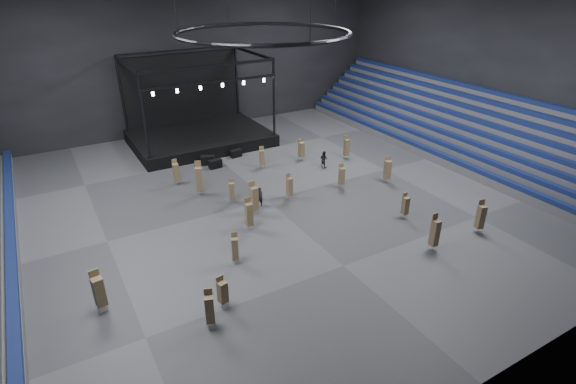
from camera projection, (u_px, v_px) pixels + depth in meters
floor at (267, 200)px, 36.68m from camera, size 50.00×50.00×0.00m
wall_back at (176, 51)px, 48.99m from camera, size 50.00×0.20×18.00m
wall_front at (528, 210)px, 16.39m from camera, size 50.00×0.20×18.00m
wall_right at (492, 60)px, 43.89m from camera, size 0.20×42.00×18.00m
bleachers_right at (464, 134)px, 46.19m from camera, size 7.20×40.00×6.40m
stage at (197, 129)px, 48.64m from camera, size 14.00×10.00×9.20m
truss_ring at (263, 33)px, 30.92m from camera, size 12.30×12.30×5.15m
flight_case_left at (208, 160)px, 43.24m from camera, size 1.47×1.12×0.88m
flight_case_mid at (215, 164)px, 42.51m from camera, size 1.27×0.72×0.81m
flight_case_right at (236, 153)px, 45.04m from camera, size 1.18×0.69×0.75m
chair_stack_0 at (176, 172)px, 38.89m from camera, size 0.47×0.47×2.31m
chair_stack_1 at (301, 149)px, 43.94m from camera, size 0.55×0.55×2.18m
chair_stack_2 at (435, 232)px, 29.56m from camera, size 0.49×0.49×2.72m
chair_stack_3 at (289, 186)px, 36.39m from camera, size 0.46×0.46×2.25m
chair_stack_4 at (342, 176)px, 38.28m from camera, size 0.53×0.53×2.21m
chair_stack_5 at (249, 214)px, 31.95m from camera, size 0.51×0.51×2.55m
chair_stack_6 at (232, 190)px, 35.81m from camera, size 0.56×0.56×2.10m
chair_stack_7 at (235, 248)px, 28.26m from camera, size 0.54×0.54×2.25m
chair_stack_8 at (481, 216)px, 31.61m from camera, size 0.59×0.59×2.56m
chair_stack_9 at (262, 157)px, 42.12m from camera, size 0.57×0.57×2.16m
chair_stack_10 at (199, 179)px, 36.83m from camera, size 0.67×0.67×3.00m
chair_stack_11 at (222, 291)px, 24.57m from camera, size 0.55×0.55×2.00m
chair_stack_12 at (99, 291)px, 24.15m from camera, size 0.64×0.64×2.63m
chair_stack_13 at (405, 205)px, 33.60m from camera, size 0.46×0.46×2.06m
chair_stack_14 at (388, 169)px, 39.18m from camera, size 0.61×0.61×2.46m
chair_stack_15 at (210, 309)px, 23.11m from camera, size 0.58×0.58×2.38m
chair_stack_16 at (254, 198)px, 33.97m from camera, size 0.62×0.62×2.72m
chair_stack_17 at (347, 147)px, 44.24m from camera, size 0.45×0.45×2.41m
man_center at (259, 197)px, 35.42m from camera, size 0.66×0.49×1.66m
crew_member at (324, 159)px, 42.53m from camera, size 0.80×0.92×1.61m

